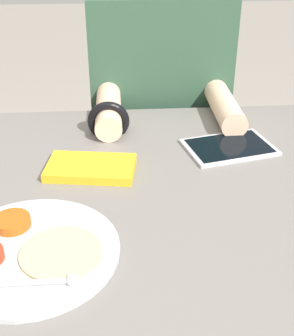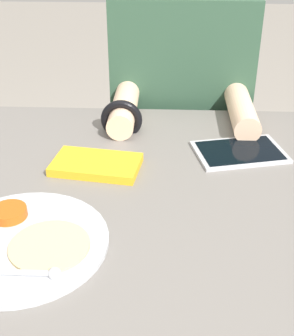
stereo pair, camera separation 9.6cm
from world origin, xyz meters
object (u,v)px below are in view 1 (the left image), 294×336
thali_tray (30,251)px  red_notebook (91,168)px  tablet_device (229,147)px  person_diner (159,141)px

thali_tray → red_notebook: (0.10, 0.28, 0.00)m
thali_tray → tablet_device: thali_tray is taller
person_diner → thali_tray: bearing=-111.3°
thali_tray → person_diner: person_diner is taller
red_notebook → person_diner: 0.56m
thali_tray → person_diner: 0.84m
thali_tray → person_diner: (0.30, 0.77, -0.19)m
red_notebook → tablet_device: (0.34, 0.09, -0.00)m
tablet_device → thali_tray: bearing=-140.0°
tablet_device → person_diner: (-0.14, 0.40, -0.18)m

